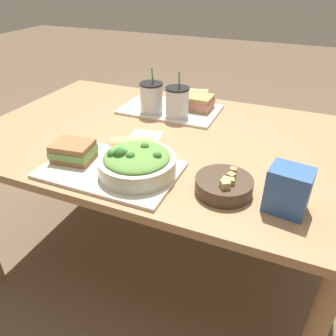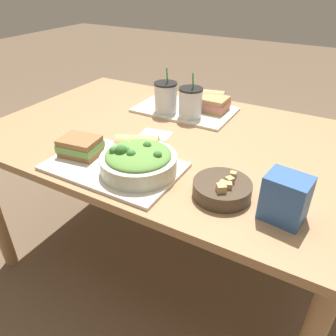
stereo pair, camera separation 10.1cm
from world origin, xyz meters
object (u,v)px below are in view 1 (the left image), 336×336
(sandwich_near, at_px, (73,151))
(baguette_near, at_px, (132,147))
(sandwich_far, at_px, (197,102))
(napkin_folded, at_px, (146,135))
(chip_bag, at_px, (288,190))
(salad_bowl, at_px, (137,162))
(drink_cup_dark, at_px, (151,98))
(drink_cup_red, at_px, (177,103))
(baguette_far, at_px, (194,96))
(soup_bowl, at_px, (224,185))

(sandwich_near, xyz_separation_m, baguette_near, (0.18, 0.10, 0.01))
(sandwich_far, bearing_deg, napkin_folded, -105.92)
(sandwich_near, height_order, sandwich_far, same)
(sandwich_far, height_order, chip_bag, chip_bag)
(salad_bowl, relative_size, sandwich_near, 1.65)
(chip_bag, bearing_deg, drink_cup_dark, 150.79)
(baguette_near, distance_m, drink_cup_red, 0.41)
(baguette_near, xyz_separation_m, drink_cup_dark, (-0.12, 0.41, 0.03))
(sandwich_near, distance_m, baguette_far, 0.71)
(baguette_near, bearing_deg, napkin_folded, -13.36)
(baguette_far, bearing_deg, chip_bag, -155.40)
(baguette_far, relative_size, chip_bag, 1.14)
(drink_cup_red, bearing_deg, napkin_folded, -102.73)
(drink_cup_dark, relative_size, chip_bag, 1.54)
(baguette_far, distance_m, drink_cup_dark, 0.23)
(soup_bowl, xyz_separation_m, baguette_far, (-0.32, 0.65, 0.02))
(drink_cup_red, relative_size, napkin_folded, 1.49)
(sandwich_near, relative_size, baguette_far, 1.01)
(soup_bowl, height_order, baguette_near, baguette_near)
(chip_bag, distance_m, napkin_folded, 0.63)
(baguette_near, relative_size, chip_bag, 1.27)
(napkin_folded, bearing_deg, salad_bowl, -69.28)
(drink_cup_red, bearing_deg, baguette_near, -91.42)
(salad_bowl, distance_m, drink_cup_red, 0.50)
(salad_bowl, bearing_deg, drink_cup_dark, 110.24)
(soup_bowl, xyz_separation_m, napkin_folded, (-0.39, 0.26, -0.02))
(baguette_near, bearing_deg, drink_cup_dark, -9.02)
(napkin_folded, bearing_deg, baguette_far, 79.89)
(drink_cup_dark, distance_m, chip_bag, 0.81)
(baguette_near, bearing_deg, drink_cup_red, -26.44)
(sandwich_near, bearing_deg, drink_cup_red, 61.66)
(sandwich_near, bearing_deg, chip_bag, -6.68)
(chip_bag, bearing_deg, baguette_far, 134.90)
(baguette_near, distance_m, drink_cup_dark, 0.42)
(sandwich_far, distance_m, baguette_far, 0.07)
(chip_bag, bearing_deg, soup_bowl, -176.71)
(baguette_near, xyz_separation_m, sandwich_far, (0.06, 0.52, -0.01))
(baguette_near, bearing_deg, soup_bowl, -126.02)
(salad_bowl, relative_size, drink_cup_dark, 1.23)
(chip_bag, height_order, napkin_folded, chip_bag)
(sandwich_far, height_order, baguette_far, baguette_far)
(baguette_far, height_order, drink_cup_dark, drink_cup_dark)
(baguette_far, distance_m, drink_cup_red, 0.18)
(sandwich_near, xyz_separation_m, chip_bag, (0.71, 0.02, 0.02))
(baguette_near, xyz_separation_m, drink_cup_red, (0.01, 0.41, 0.02))
(baguette_far, height_order, chip_bag, chip_bag)
(baguette_far, xyz_separation_m, drink_cup_dark, (-0.15, -0.17, 0.03))
(baguette_far, bearing_deg, drink_cup_dark, 127.24)
(napkin_folded, bearing_deg, chip_bag, -25.51)
(drink_cup_red, distance_m, napkin_folded, 0.23)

